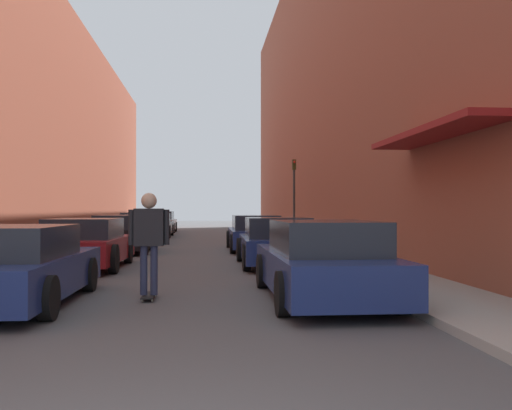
{
  "coord_description": "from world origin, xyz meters",
  "views": [
    {
      "loc": [
        0.5,
        -2.37,
        1.49
      ],
      "look_at": [
        1.75,
        11.57,
        1.58
      ],
      "focal_mm": 40.0,
      "sensor_mm": 36.0,
      "label": 1
    }
  ],
  "objects_px": {
    "parked_car_right_0": "(323,262)",
    "parked_car_right_2": "(255,233)",
    "parked_car_left_4": "(153,225)",
    "parked_car_left_3": "(142,228)",
    "parked_car_right_1": "(276,242)",
    "traffic_light": "(294,190)",
    "parked_car_left_0": "(15,267)",
    "parked_car_left_2": "(123,234)",
    "skateboarder": "(149,234)",
    "parked_car_left_5": "(159,222)",
    "parked_car_left_1": "(86,244)"
  },
  "relations": [
    {
      "from": "parked_car_left_4",
      "to": "parked_car_left_1",
      "type": "bearing_deg",
      "value": -90.64
    },
    {
      "from": "parked_car_left_0",
      "to": "skateboarder",
      "type": "distance_m",
      "value": 2.1
    },
    {
      "from": "parked_car_left_2",
      "to": "parked_car_left_4",
      "type": "relative_size",
      "value": 0.88
    },
    {
      "from": "parked_car_right_1",
      "to": "skateboarder",
      "type": "distance_m",
      "value": 5.97
    },
    {
      "from": "parked_car_right_2",
      "to": "traffic_light",
      "type": "distance_m",
      "value": 5.19
    },
    {
      "from": "parked_car_right_1",
      "to": "traffic_light",
      "type": "height_order",
      "value": "traffic_light"
    },
    {
      "from": "parked_car_left_2",
      "to": "skateboarder",
      "type": "bearing_deg",
      "value": -79.6
    },
    {
      "from": "parked_car_left_0",
      "to": "parked_car_right_1",
      "type": "bearing_deg",
      "value": 49.99
    },
    {
      "from": "parked_car_left_5",
      "to": "parked_car_right_2",
      "type": "relative_size",
      "value": 0.89
    },
    {
      "from": "parked_car_right_0",
      "to": "parked_car_left_1",
      "type": "bearing_deg",
      "value": 132.57
    },
    {
      "from": "parked_car_left_1",
      "to": "parked_car_left_2",
      "type": "xyz_separation_m",
      "value": [
        0.16,
        5.24,
        0.01
      ]
    },
    {
      "from": "parked_car_left_0",
      "to": "parked_car_left_5",
      "type": "relative_size",
      "value": 1.05
    },
    {
      "from": "parked_car_left_3",
      "to": "parked_car_left_4",
      "type": "relative_size",
      "value": 1.0
    },
    {
      "from": "parked_car_left_2",
      "to": "parked_car_left_5",
      "type": "bearing_deg",
      "value": 90.28
    },
    {
      "from": "skateboarder",
      "to": "traffic_light",
      "type": "relative_size",
      "value": 0.5
    },
    {
      "from": "parked_car_right_1",
      "to": "skateboarder",
      "type": "xyz_separation_m",
      "value": [
        -2.78,
        -5.27,
        0.47
      ]
    },
    {
      "from": "parked_car_right_2",
      "to": "parked_car_left_0",
      "type": "bearing_deg",
      "value": -112.76
    },
    {
      "from": "parked_car_left_1",
      "to": "parked_car_left_3",
      "type": "bearing_deg",
      "value": 88.97
    },
    {
      "from": "parked_car_left_4",
      "to": "parked_car_right_0",
      "type": "height_order",
      "value": "parked_car_right_0"
    },
    {
      "from": "traffic_light",
      "to": "parked_car_left_0",
      "type": "bearing_deg",
      "value": -113.54
    },
    {
      "from": "parked_car_left_3",
      "to": "parked_car_right_1",
      "type": "xyz_separation_m",
      "value": [
        4.61,
        -10.62,
        -0.04
      ]
    },
    {
      "from": "parked_car_left_2",
      "to": "parked_car_left_3",
      "type": "distance_m",
      "value": 5.67
    },
    {
      "from": "parked_car_left_2",
      "to": "parked_car_left_5",
      "type": "height_order",
      "value": "parked_car_left_5"
    },
    {
      "from": "parked_car_left_2",
      "to": "parked_car_right_1",
      "type": "xyz_separation_m",
      "value": [
        4.65,
        -4.95,
        -0.01
      ]
    },
    {
      "from": "parked_car_left_4",
      "to": "skateboarder",
      "type": "distance_m",
      "value": 21.17
    },
    {
      "from": "parked_car_left_2",
      "to": "parked_car_left_3",
      "type": "bearing_deg",
      "value": 89.6
    },
    {
      "from": "parked_car_left_4",
      "to": "parked_car_left_5",
      "type": "height_order",
      "value": "parked_car_left_5"
    },
    {
      "from": "parked_car_left_1",
      "to": "skateboarder",
      "type": "relative_size",
      "value": 2.34
    },
    {
      "from": "parked_car_left_0",
      "to": "skateboarder",
      "type": "relative_size",
      "value": 2.51
    },
    {
      "from": "parked_car_left_3",
      "to": "parked_car_left_4",
      "type": "distance_m",
      "value": 5.2
    },
    {
      "from": "parked_car_left_0",
      "to": "skateboarder",
      "type": "height_order",
      "value": "skateboarder"
    },
    {
      "from": "parked_car_left_2",
      "to": "parked_car_left_5",
      "type": "distance_m",
      "value": 16.54
    },
    {
      "from": "parked_car_left_2",
      "to": "parked_car_left_3",
      "type": "xyz_separation_m",
      "value": [
        0.04,
        5.67,
        0.03
      ]
    },
    {
      "from": "parked_car_left_0",
      "to": "parked_car_left_4",
      "type": "distance_m",
      "value": 21.51
    },
    {
      "from": "parked_car_right_1",
      "to": "parked_car_left_5",
      "type": "bearing_deg",
      "value": 102.42
    },
    {
      "from": "parked_car_left_0",
      "to": "parked_car_right_0",
      "type": "xyz_separation_m",
      "value": [
        4.84,
        0.1,
        0.03
      ]
    },
    {
      "from": "parked_car_right_0",
      "to": "traffic_light",
      "type": "bearing_deg",
      "value": 82.79
    },
    {
      "from": "parked_car_left_5",
      "to": "parked_car_right_0",
      "type": "bearing_deg",
      "value": -79.95
    },
    {
      "from": "parked_car_left_3",
      "to": "parked_car_left_2",
      "type": "bearing_deg",
      "value": -90.4
    },
    {
      "from": "parked_car_right_1",
      "to": "parked_car_left_2",
      "type": "bearing_deg",
      "value": 133.21
    },
    {
      "from": "parked_car_left_4",
      "to": "traffic_light",
      "type": "distance_m",
      "value": 9.04
    },
    {
      "from": "parked_car_right_0",
      "to": "parked_car_right_2",
      "type": "relative_size",
      "value": 0.99
    },
    {
      "from": "parked_car_left_3",
      "to": "parked_car_right_0",
      "type": "height_order",
      "value": "parked_car_left_3"
    },
    {
      "from": "parked_car_left_2",
      "to": "parked_car_right_2",
      "type": "distance_m",
      "value": 4.61
    },
    {
      "from": "parked_car_left_3",
      "to": "parked_car_left_4",
      "type": "bearing_deg",
      "value": 90.16
    },
    {
      "from": "skateboarder",
      "to": "parked_car_left_4",
      "type": "bearing_deg",
      "value": 95.01
    },
    {
      "from": "parked_car_left_1",
      "to": "parked_car_left_4",
      "type": "bearing_deg",
      "value": 89.36
    },
    {
      "from": "parked_car_left_0",
      "to": "parked_car_left_5",
      "type": "distance_m",
      "value": 27.18
    },
    {
      "from": "parked_car_left_5",
      "to": "skateboarder",
      "type": "bearing_deg",
      "value": -85.82
    },
    {
      "from": "parked_car_right_0",
      "to": "traffic_light",
      "type": "distance_m",
      "value": 15.74
    }
  ]
}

